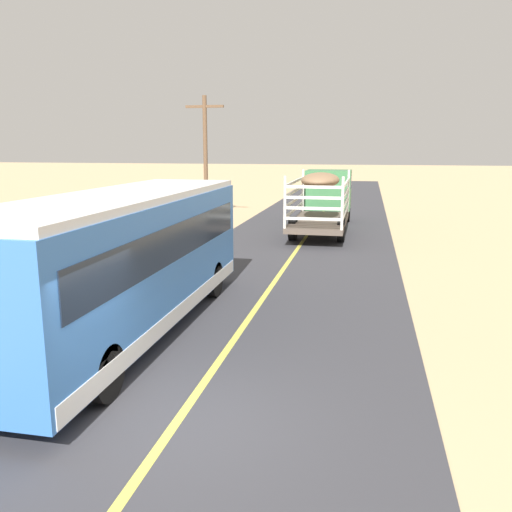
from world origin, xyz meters
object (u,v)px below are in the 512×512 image
power_pole_mid (205,154)px  bus (125,259)px  livestock_truck (325,193)px  boulder_near_shoulder (94,204)px

power_pole_mid → bus: bearing=-78.4°
livestock_truck → power_pole_mid: bearing=170.9°
bus → boulder_near_shoulder: (-12.08, 20.71, -1.16)m
power_pole_mid → boulder_near_shoulder: size_ratio=4.92×
bus → power_pole_mid: 19.05m
power_pole_mid → livestock_truck: bearing=-9.1°
bus → power_pole_mid: bearing=101.6°
bus → power_pole_mid: size_ratio=1.43×
power_pole_mid → boulder_near_shoulder: 9.14m
boulder_near_shoulder → livestock_truck: bearing=-12.1°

